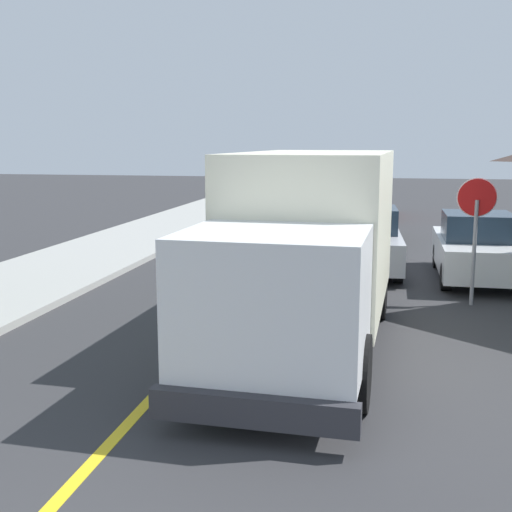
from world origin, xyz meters
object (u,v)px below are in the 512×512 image
object	(u,v)px
box_truck	(309,241)
parked_car_far	(370,199)
parked_car_mid	(366,217)
parked_car_near	(365,241)
parked_van_across	(476,248)
stop_sign	(476,217)

from	to	relation	value
box_truck	parked_car_far	world-z (taller)	box_truck
parked_car_mid	box_truck	bearing A→B (deg)	-92.65
box_truck	parked_car_near	world-z (taller)	box_truck
parked_van_across	box_truck	bearing A→B (deg)	-119.57
box_truck	parked_van_across	world-z (taller)	box_truck
parked_van_across	parked_car_far	bearing A→B (deg)	102.04
parked_van_across	parked_car_near	bearing A→B (deg)	166.48
parked_van_across	parked_car_mid	bearing A→B (deg)	114.63
parked_car_mid	parked_van_across	bearing A→B (deg)	-65.37
box_truck	stop_sign	bearing A→B (deg)	48.12
parked_car_near	stop_sign	world-z (taller)	stop_sign
parked_car_mid	stop_sign	size ratio (longest dim) A/B	1.67
parked_car_mid	parked_car_far	distance (m)	7.44
box_truck	parked_van_across	bearing A→B (deg)	60.43
parked_car_mid	parked_car_far	size ratio (longest dim) A/B	1.01
parked_car_near	parked_van_across	distance (m)	2.78
parked_car_mid	parked_car_far	xyz separation A→B (m)	(-0.06, 7.44, 0.00)
parked_car_near	parked_car_mid	size ratio (longest dim) A/B	1.01
parked_car_far	stop_sign	bearing A→B (deg)	-81.18
box_truck	parked_car_mid	bearing A→B (deg)	87.35
box_truck	parked_car_far	distance (m)	19.74
parked_car_far	stop_sign	xyz separation A→B (m)	(2.53, -16.32, 1.06)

